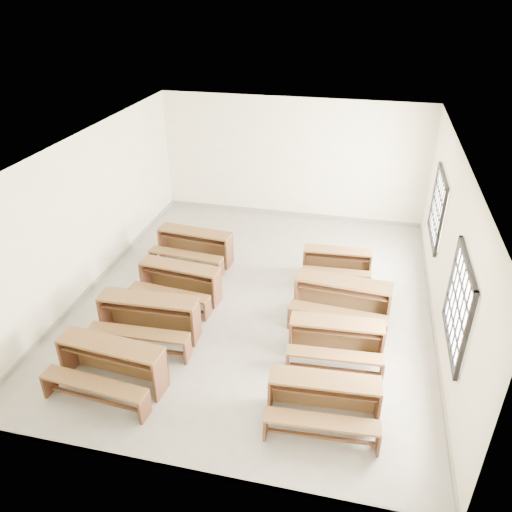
% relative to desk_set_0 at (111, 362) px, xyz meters
% --- Properties ---
extents(room, '(8.50, 8.50, 3.20)m').
position_rel_desk_set_0_xyz_m(room, '(1.78, 2.93, 1.69)').
color(room, gray).
rests_on(room, ground).
extents(desk_set_0, '(1.81, 1.05, 0.78)m').
position_rel_desk_set_0_xyz_m(desk_set_0, '(0.00, 0.00, 0.00)').
color(desk_set_0, brown).
rests_on(desk_set_0, ground).
extents(desk_set_1, '(1.82, 1.00, 0.80)m').
position_rel_desk_set_0_xyz_m(desk_set_1, '(0.08, 1.29, 0.01)').
color(desk_set_1, brown).
rests_on(desk_set_1, ground).
extents(desk_set_2, '(1.73, 1.02, 0.74)m').
position_rel_desk_set_0_xyz_m(desk_set_2, '(0.17, 2.60, -0.02)').
color(desk_set_2, brown).
rests_on(desk_set_2, ground).
extents(desk_set_3, '(1.78, 1.04, 0.77)m').
position_rel_desk_set_0_xyz_m(desk_set_3, '(-0.03, 4.10, -0.01)').
color(desk_set_3, brown).
rests_on(desk_set_3, ground).
extents(desk_set_4, '(1.67, 0.94, 0.73)m').
position_rel_desk_set_0_xyz_m(desk_set_4, '(3.37, 0.04, -0.03)').
color(desk_set_4, brown).
rests_on(desk_set_4, ground).
extents(desk_set_5, '(1.63, 0.92, 0.71)m').
position_rel_desk_set_0_xyz_m(desk_set_5, '(3.42, 1.48, -0.04)').
color(desk_set_5, brown).
rests_on(desk_set_5, ground).
extents(desk_set_6, '(1.87, 1.07, 0.81)m').
position_rel_desk_set_0_xyz_m(desk_set_6, '(3.43, 2.64, 0.02)').
color(desk_set_6, brown).
rests_on(desk_set_6, ground).
extents(desk_set_7, '(1.49, 0.83, 0.65)m').
position_rel_desk_set_0_xyz_m(desk_set_7, '(3.21, 4.15, -0.07)').
color(desk_set_7, brown).
rests_on(desk_set_7, ground).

